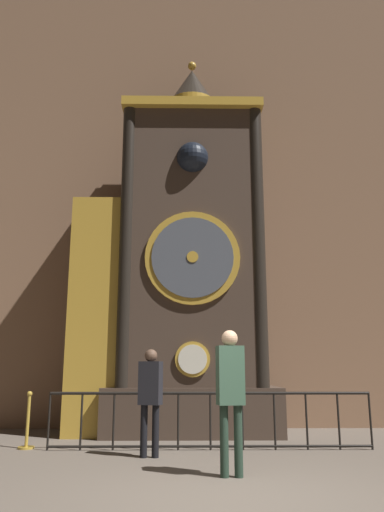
{
  "coord_description": "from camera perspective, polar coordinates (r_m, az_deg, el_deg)",
  "views": [
    {
      "loc": [
        -0.55,
        -5.54,
        1.34
      ],
      "look_at": [
        -0.39,
        5.2,
        3.76
      ],
      "focal_mm": 35.0,
      "sensor_mm": 36.0,
      "label": 1
    }
  ],
  "objects": [
    {
      "name": "visitor_near",
      "position": [
        8.14,
        -4.78,
        -15.19
      ],
      "size": [
        0.39,
        0.3,
        1.63
      ],
      "rotation": [
        0.0,
        0.0,
        -0.27
      ],
      "color": "black",
      "rests_on": "ground_plane"
    },
    {
      "name": "ground_plane",
      "position": [
        5.72,
        5.21,
        -26.16
      ],
      "size": [
        28.0,
        28.0,
        0.0
      ],
      "primitive_type": "plane",
      "color": "brown"
    },
    {
      "name": "clock_tower",
      "position": [
        10.94,
        -1.63,
        -1.06
      ],
      "size": [
        4.36,
        1.8,
        8.57
      ],
      "color": "#423328",
      "rests_on": "ground_plane"
    },
    {
      "name": "railing_fence",
      "position": [
        8.87,
        2.12,
        -17.94
      ],
      "size": [
        5.48,
        0.05,
        0.94
      ],
      "color": "black",
      "rests_on": "ground_plane"
    },
    {
      "name": "visitor_far",
      "position": [
        6.72,
        4.41,
        -14.62
      ],
      "size": [
        0.37,
        0.27,
        1.83
      ],
      "rotation": [
        0.0,
        0.0,
        0.15
      ],
      "color": "#213427",
      "rests_on": "ground_plane"
    },
    {
      "name": "cathedral_back_wall",
      "position": [
        13.67,
        1.23,
        15.31
      ],
      "size": [
        24.0,
        0.32,
        15.53
      ],
      "color": "#846047",
      "rests_on": "ground_plane"
    },
    {
      "name": "stanchion_post",
      "position": [
        9.46,
        -18.32,
        -18.38
      ],
      "size": [
        0.28,
        0.28,
        0.95
      ],
      "color": "#B28E33",
      "rests_on": "ground_plane"
    }
  ]
}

